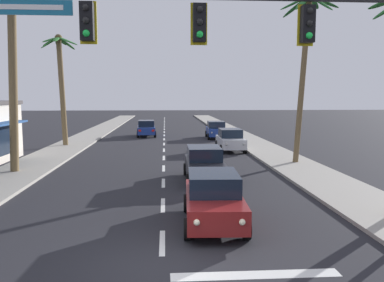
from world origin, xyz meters
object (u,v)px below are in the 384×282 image
sedan_parked_mid_kerb (216,130)px  palm_left_third (61,72)px  palm_right_second (306,43)px  sedan_lead_at_stop_bar (213,198)px  sedan_third_in_queue (204,164)px  sedan_oncoming_far (146,128)px  traffic_signal_mast (270,50)px  sedan_parked_nearest_kerb (230,140)px  palm_left_second (12,43)px

sedan_parked_mid_kerb → palm_left_third: size_ratio=0.49×
palm_right_second → sedan_lead_at_stop_bar: bearing=-121.7°
sedan_third_in_queue → sedan_oncoming_far: 22.58m
traffic_signal_mast → palm_left_third: bearing=115.5°
sedan_parked_nearest_kerb → sedan_parked_mid_kerb: 9.18m
palm_right_second → sedan_parked_mid_kerb: bearing=102.2°
sedan_third_in_queue → palm_right_second: size_ratio=0.43×
traffic_signal_mast → palm_right_second: (5.76, 13.60, 1.99)m
sedan_parked_mid_kerb → palm_right_second: (3.35, -15.46, 6.47)m
sedan_oncoming_far → palm_left_third: size_ratio=0.49×
sedan_third_in_queue → palm_left_third: size_ratio=0.49×
palm_left_second → palm_right_second: (16.36, 1.97, 0.40)m
palm_left_third → palm_right_second: bearing=-29.9°
sedan_parked_nearest_kerb → sedan_third_in_queue: bearing=-106.0°
sedan_parked_mid_kerb → palm_left_second: 22.58m
sedan_lead_at_stop_bar → palm_left_third: size_ratio=0.49×
sedan_third_in_queue → palm_left_third: bearing=126.3°
sedan_lead_at_stop_bar → palm_right_second: bearing=58.3°
sedan_parked_nearest_kerb → palm_left_second: palm_left_second is taller
sedan_oncoming_far → palm_left_third: bearing=-128.7°
traffic_signal_mast → sedan_parked_nearest_kerb: (2.33, 19.88, -4.49)m
sedan_oncoming_far → palm_right_second: bearing=-59.8°
traffic_signal_mast → sedan_parked_nearest_kerb: traffic_signal_mast is taller
palm_left_third → sedan_oncoming_far: bearing=51.3°
palm_left_third → palm_right_second: 19.52m
traffic_signal_mast → palm_left_second: bearing=132.3°
sedan_oncoming_far → traffic_signal_mast: bearing=-81.6°
sedan_oncoming_far → sedan_parked_mid_kerb: size_ratio=1.01×
sedan_oncoming_far → palm_left_second: bearing=-106.8°
sedan_lead_at_stop_bar → palm_left_second: bearing=136.1°
sedan_oncoming_far → sedan_parked_mid_kerb: same height
sedan_third_in_queue → sedan_oncoming_far: bearing=99.9°
palm_left_second → sedan_third_in_queue: bearing=-13.9°
sedan_lead_at_stop_bar → palm_left_second: size_ratio=0.44×
sedan_third_in_queue → sedan_parked_mid_kerb: bearing=81.0°
palm_left_second → palm_right_second: 16.48m
traffic_signal_mast → sedan_oncoming_far: size_ratio=2.46×
sedan_lead_at_stop_bar → palm_right_second: palm_right_second is taller
palm_left_second → palm_right_second: size_ratio=1.00×
sedan_oncoming_far → sedan_parked_mid_kerb: bearing=-18.5°
sedan_lead_at_stop_bar → palm_right_second: (6.86, 11.10, 6.47)m
palm_left_third → traffic_signal_mast: bearing=-64.5°
sedan_oncoming_far → palm_left_second: (-5.96, -19.79, 6.07)m
palm_left_second → sedan_parked_mid_kerb: bearing=53.3°
sedan_oncoming_far → palm_right_second: size_ratio=0.44×
sedan_lead_at_stop_bar → sedan_parked_mid_kerb: same height
palm_left_second → palm_left_third: 11.73m
palm_left_third → sedan_parked_mid_kerb: bearing=23.0°
sedan_third_in_queue → palm_left_third: (-10.39, 14.13, 5.25)m
sedan_lead_at_stop_bar → palm_left_second: palm_left_second is taller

